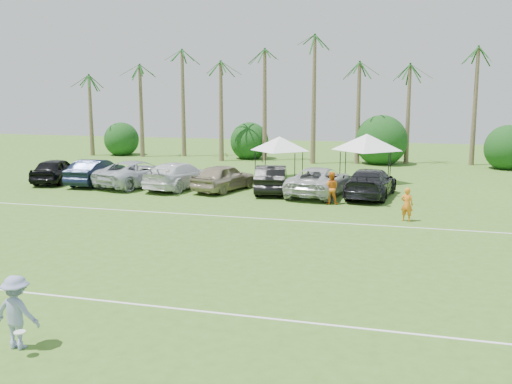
# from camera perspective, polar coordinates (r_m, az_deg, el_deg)

# --- Properties ---
(ground) EXTENTS (120.00, 120.00, 0.00)m
(ground) POSITION_cam_1_polar(r_m,az_deg,el_deg) (16.09, -18.98, -12.67)
(ground) COLOR #3D681F
(ground) RESTS_ON ground
(field_lines) EXTENTS (80.00, 12.10, 0.01)m
(field_lines) POSITION_cam_1_polar(r_m,az_deg,el_deg) (22.75, -7.55, -5.55)
(field_lines) COLOR white
(field_lines) RESTS_ON ground
(palm_tree_0) EXTENTS (2.40, 2.40, 8.90)m
(palm_tree_0) POSITION_cam_1_polar(r_m,az_deg,el_deg) (58.80, -16.28, 10.90)
(palm_tree_0) COLOR brown
(palm_tree_0) RESTS_ON ground
(palm_tree_1) EXTENTS (2.40, 2.40, 9.90)m
(palm_tree_1) POSITION_cam_1_polar(r_m,az_deg,el_deg) (56.39, -11.89, 12.03)
(palm_tree_1) COLOR brown
(palm_tree_1) RESTS_ON ground
(palm_tree_2) EXTENTS (2.40, 2.40, 10.90)m
(palm_tree_2) POSITION_cam_1_polar(r_m,az_deg,el_deg) (54.34, -7.11, 13.16)
(palm_tree_2) COLOR brown
(palm_tree_2) RESTS_ON ground
(palm_tree_3) EXTENTS (2.40, 2.40, 11.90)m
(palm_tree_3) POSITION_cam_1_polar(r_m,az_deg,el_deg) (53.00, -3.00, 14.23)
(palm_tree_3) COLOR brown
(palm_tree_3) RESTS_ON ground
(palm_tree_4) EXTENTS (2.40, 2.40, 8.90)m
(palm_tree_4) POSITION_cam_1_polar(r_m,az_deg,el_deg) (51.75, 1.32, 11.48)
(palm_tree_4) COLOR brown
(palm_tree_4) RESTS_ON ground
(palm_tree_5) EXTENTS (2.40, 2.40, 9.90)m
(palm_tree_5) POSITION_cam_1_polar(r_m,az_deg,el_deg) (50.95, 5.79, 12.44)
(palm_tree_5) COLOR brown
(palm_tree_5) RESTS_ON ground
(palm_tree_6) EXTENTS (2.40, 2.40, 10.90)m
(palm_tree_6) POSITION_cam_1_polar(r_m,az_deg,el_deg) (50.47, 10.41, 13.33)
(palm_tree_6) COLOR brown
(palm_tree_6) RESTS_ON ground
(palm_tree_7) EXTENTS (2.40, 2.40, 11.90)m
(palm_tree_7) POSITION_cam_1_polar(r_m,az_deg,el_deg) (50.32, 15.12, 14.14)
(palm_tree_7) COLOR brown
(palm_tree_7) RESTS_ON ground
(palm_tree_8) EXTENTS (2.40, 2.40, 8.90)m
(palm_tree_8) POSITION_cam_1_polar(r_m,az_deg,el_deg) (50.36, 20.79, 10.90)
(palm_tree_8) COLOR brown
(palm_tree_8) RESTS_ON ground
(bush_tree_0) EXTENTS (4.00, 4.00, 4.00)m
(bush_tree_0) POSITION_cam_1_polar(r_m,az_deg,el_deg) (58.31, -12.97, 5.46)
(bush_tree_0) COLOR brown
(bush_tree_0) RESTS_ON ground
(bush_tree_1) EXTENTS (4.00, 4.00, 4.00)m
(bush_tree_1) POSITION_cam_1_polar(r_m,az_deg,el_deg) (53.38, -0.53, 5.33)
(bush_tree_1) COLOR brown
(bush_tree_1) RESTS_ON ground
(bush_tree_2) EXTENTS (4.00, 4.00, 4.00)m
(bush_tree_2) POSITION_cam_1_polar(r_m,az_deg,el_deg) (51.40, 12.49, 4.92)
(bush_tree_2) COLOR brown
(bush_tree_2) RESTS_ON ground
(bush_tree_3) EXTENTS (4.00, 4.00, 4.00)m
(bush_tree_3) POSITION_cam_1_polar(r_m,az_deg,el_deg) (51.85, 23.61, 4.37)
(bush_tree_3) COLOR brown
(bush_tree_3) RESTS_ON ground
(sideline_player_a) EXTENTS (0.67, 0.54, 1.62)m
(sideline_player_a) POSITION_cam_1_polar(r_m,az_deg,el_deg) (27.97, 14.85, -1.21)
(sideline_player_a) COLOR orange
(sideline_player_a) RESTS_ON ground
(sideline_player_b) EXTENTS (0.92, 0.75, 1.79)m
(sideline_player_b) POSITION_cam_1_polar(r_m,az_deg,el_deg) (31.45, 7.49, 0.40)
(sideline_player_b) COLOR orange
(sideline_player_b) RESTS_ON ground
(canopy_tent_left) EXTENTS (4.32, 4.32, 3.50)m
(canopy_tent_left) POSITION_cam_1_polar(r_m,az_deg,el_deg) (40.41, 2.38, 5.57)
(canopy_tent_left) COLOR black
(canopy_tent_left) RESTS_ON ground
(canopy_tent_right) EXTENTS (4.78, 4.78, 3.87)m
(canopy_tent_right) POSITION_cam_1_polar(r_m,az_deg,el_deg) (39.17, 11.04, 5.73)
(canopy_tent_right) COLOR black
(canopy_tent_right) RESTS_ON ground
(frisbee_player) EXTENTS (1.18, 0.87, 1.79)m
(frisbee_player) POSITION_cam_1_polar(r_m,az_deg,el_deg) (14.93, -22.80, -11.02)
(frisbee_player) COLOR #828DB9
(frisbee_player) RESTS_ON ground
(parked_car_0) EXTENTS (2.93, 5.25, 1.69)m
(parked_car_0) POSITION_cam_1_polar(r_m,az_deg,el_deg) (40.99, -19.34, 2.05)
(parked_car_0) COLOR black
(parked_car_0) RESTS_ON ground
(parked_car_1) EXTENTS (1.82, 5.14, 1.69)m
(parked_car_1) POSITION_cam_1_polar(r_m,az_deg,el_deg) (39.42, -15.70, 1.95)
(parked_car_1) COLOR black
(parked_car_1) RESTS_ON ground
(parked_car_2) EXTENTS (4.41, 6.62, 1.69)m
(parked_car_2) POSITION_cam_1_polar(r_m,az_deg,el_deg) (38.06, -11.74, 1.84)
(parked_car_2) COLOR #B9BDC5
(parked_car_2) RESTS_ON ground
(parked_car_3) EXTENTS (3.39, 6.15, 1.69)m
(parked_car_3) POSITION_cam_1_polar(r_m,az_deg,el_deg) (36.64, -7.68, 1.65)
(parked_car_3) COLOR white
(parked_car_3) RESTS_ON ground
(parked_car_4) EXTENTS (3.27, 5.31, 1.69)m
(parked_car_4) POSITION_cam_1_polar(r_m,az_deg,el_deg) (35.55, -3.24, 1.48)
(parked_car_4) COLOR gray
(parked_car_4) RESTS_ON ground
(parked_car_5) EXTENTS (2.72, 5.37, 1.69)m
(parked_car_5) POSITION_cam_1_polar(r_m,az_deg,el_deg) (34.96, 1.55, 1.35)
(parked_car_5) COLOR black
(parked_car_5) RESTS_ON ground
(parked_car_6) EXTENTS (3.52, 6.37, 1.69)m
(parked_car_6) POSITION_cam_1_polar(r_m,az_deg,el_deg) (34.16, 6.36, 1.09)
(parked_car_6) COLOR #B8B9BA
(parked_car_6) RESTS_ON ground
(parked_car_7) EXTENTS (2.99, 6.04, 1.69)m
(parked_car_7) POSITION_cam_1_polar(r_m,az_deg,el_deg) (33.94, 11.39, 0.90)
(parked_car_7) COLOR black
(parked_car_7) RESTS_ON ground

